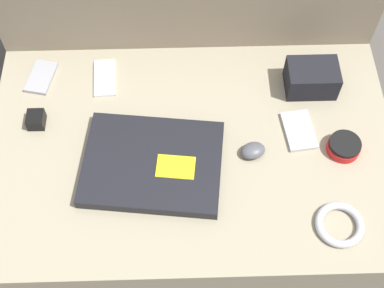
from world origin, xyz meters
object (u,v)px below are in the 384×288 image
(phone_silver, at_px, (41,77))
(charger_brick, at_px, (36,120))
(phone_small, at_px, (299,131))
(speaker_puck, at_px, (344,146))
(computer_mouse, at_px, (253,151))
(laptop, at_px, (153,164))
(phone_black, at_px, (105,78))
(camera_pouch, at_px, (312,78))

(phone_silver, distance_m, charger_brick, 0.14)
(charger_brick, bearing_deg, phone_small, -3.74)
(speaker_puck, bearing_deg, phone_silver, 162.41)
(phone_small, bearing_deg, computer_mouse, -160.70)
(laptop, relative_size, phone_black, 2.89)
(computer_mouse, bearing_deg, phone_black, 130.05)
(computer_mouse, bearing_deg, charger_brick, 151.93)
(laptop, bearing_deg, computer_mouse, 13.78)
(camera_pouch, height_order, charger_brick, camera_pouch)
(computer_mouse, xyz_separation_m, camera_pouch, (0.17, 0.20, 0.02))
(speaker_puck, distance_m, phone_silver, 0.80)
(phone_silver, xyz_separation_m, phone_black, (0.17, -0.01, -0.00))
(computer_mouse, height_order, phone_silver, computer_mouse)
(phone_black, xyz_separation_m, camera_pouch, (0.54, -0.04, 0.03))
(phone_small, bearing_deg, charger_brick, 169.27)
(laptop, distance_m, camera_pouch, 0.47)
(laptop, distance_m, computer_mouse, 0.24)
(speaker_puck, bearing_deg, laptop, -175.74)
(speaker_puck, relative_size, phone_small, 0.67)
(laptop, bearing_deg, phone_small, 20.63)
(phone_small, height_order, camera_pouch, camera_pouch)
(camera_pouch, bearing_deg, phone_black, 175.60)
(camera_pouch, bearing_deg, phone_silver, 176.11)
(camera_pouch, xyz_separation_m, charger_brick, (-0.70, -0.10, -0.02))
(laptop, distance_m, phone_silver, 0.41)
(speaker_puck, xyz_separation_m, charger_brick, (-0.76, 0.10, 0.00))
(phone_black, bearing_deg, phone_silver, 174.11)
(phone_silver, bearing_deg, speaker_puck, -5.13)
(phone_small, bearing_deg, laptop, -173.10)
(phone_silver, relative_size, camera_pouch, 0.89)
(computer_mouse, height_order, phone_small, computer_mouse)
(computer_mouse, height_order, camera_pouch, camera_pouch)
(speaker_puck, bearing_deg, charger_brick, 172.61)
(speaker_puck, xyz_separation_m, phone_black, (-0.59, 0.23, -0.01))
(charger_brick, bearing_deg, computer_mouse, -10.88)
(phone_silver, bearing_deg, phone_small, -3.27)
(computer_mouse, distance_m, phone_small, 0.14)
(computer_mouse, distance_m, camera_pouch, 0.26)
(speaker_puck, relative_size, phone_silver, 0.69)
(phone_black, bearing_deg, charger_brick, -143.31)
(computer_mouse, bearing_deg, camera_pouch, 32.77)
(computer_mouse, relative_size, speaker_puck, 0.89)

